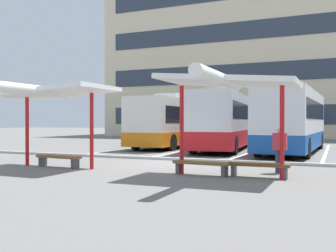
{
  "coord_description": "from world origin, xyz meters",
  "views": [
    {
      "loc": [
        6.4,
        -14.85,
        1.72
      ],
      "look_at": [
        -1.45,
        3.26,
        1.51
      ],
      "focal_mm": 41.86,
      "sensor_mm": 36.0,
      "label": 1
    }
  ],
  "objects_px": {
    "bench_1": "(59,158)",
    "bench_2": "(201,165)",
    "coach_bus_0": "(180,123)",
    "coach_bus_1": "(227,122)",
    "coach_bus_2": "(293,122)",
    "waiting_shelter_1": "(53,93)",
    "bench_3": "(259,167)",
    "waiting_passenger_0": "(280,147)",
    "waiting_shelter_2": "(227,83)"
  },
  "relations": [
    {
      "from": "coach_bus_0",
      "to": "coach_bus_2",
      "type": "xyz_separation_m",
      "value": [
        7.92,
        -2.71,
        0.09
      ]
    },
    {
      "from": "waiting_shelter_2",
      "to": "waiting_shelter_1",
      "type": "bearing_deg",
      "value": -178.82
    },
    {
      "from": "waiting_shelter_1",
      "to": "bench_3",
      "type": "relative_size",
      "value": 2.43
    },
    {
      "from": "coach_bus_0",
      "to": "coach_bus_1",
      "type": "bearing_deg",
      "value": -18.18
    },
    {
      "from": "coach_bus_2",
      "to": "bench_1",
      "type": "xyz_separation_m",
      "value": [
        -7.41,
        -11.01,
        -1.38
      ]
    },
    {
      "from": "waiting_shelter_1",
      "to": "bench_1",
      "type": "xyz_separation_m",
      "value": [
        0.0,
        0.28,
        -2.43
      ]
    },
    {
      "from": "waiting_shelter_2",
      "to": "waiting_passenger_0",
      "type": "distance_m",
      "value": 3.0
    },
    {
      "from": "waiting_shelter_1",
      "to": "waiting_passenger_0",
      "type": "relative_size",
      "value": 2.91
    },
    {
      "from": "bench_1",
      "to": "waiting_shelter_1",
      "type": "bearing_deg",
      "value": -90.0
    },
    {
      "from": "waiting_shelter_1",
      "to": "coach_bus_0",
      "type": "bearing_deg",
      "value": 92.1
    },
    {
      "from": "bench_3",
      "to": "waiting_passenger_0",
      "type": "height_order",
      "value": "waiting_passenger_0"
    },
    {
      "from": "waiting_shelter_2",
      "to": "coach_bus_1",
      "type": "bearing_deg",
      "value": 104.76
    },
    {
      "from": "bench_1",
      "to": "bench_2",
      "type": "relative_size",
      "value": 1.05
    },
    {
      "from": "coach_bus_0",
      "to": "waiting_shelter_1",
      "type": "xyz_separation_m",
      "value": [
        0.51,
        -14.0,
        1.14
      ]
    },
    {
      "from": "bench_2",
      "to": "bench_3",
      "type": "xyz_separation_m",
      "value": [
        1.8,
        0.2,
        -0.0
      ]
    },
    {
      "from": "waiting_passenger_0",
      "to": "bench_1",
      "type": "bearing_deg",
      "value": -168.45
    },
    {
      "from": "waiting_shelter_1",
      "to": "coach_bus_1",
      "type": "bearing_deg",
      "value": 75.78
    },
    {
      "from": "coach_bus_1",
      "to": "coach_bus_2",
      "type": "xyz_separation_m",
      "value": [
        4.17,
        -1.48,
        0.02
      ]
    },
    {
      "from": "coach_bus_0",
      "to": "waiting_shelter_1",
      "type": "relative_size",
      "value": 2.62
    },
    {
      "from": "bench_2",
      "to": "bench_3",
      "type": "relative_size",
      "value": 1.02
    },
    {
      "from": "bench_1",
      "to": "waiting_shelter_2",
      "type": "height_order",
      "value": "waiting_shelter_2"
    },
    {
      "from": "bench_3",
      "to": "coach_bus_1",
      "type": "bearing_deg",
      "value": 109.06
    },
    {
      "from": "waiting_passenger_0",
      "to": "bench_2",
      "type": "bearing_deg",
      "value": -145.04
    },
    {
      "from": "bench_1",
      "to": "coach_bus_0",
      "type": "bearing_deg",
      "value": 92.15
    },
    {
      "from": "waiting_passenger_0",
      "to": "coach_bus_2",
      "type": "bearing_deg",
      "value": 93.06
    },
    {
      "from": "bench_2",
      "to": "coach_bus_0",
      "type": "bearing_deg",
      "value": 114.32
    },
    {
      "from": "coach_bus_2",
      "to": "waiting_passenger_0",
      "type": "relative_size",
      "value": 6.95
    },
    {
      "from": "bench_1",
      "to": "bench_2",
      "type": "distance_m",
      "value": 5.66
    },
    {
      "from": "bench_3",
      "to": "waiting_passenger_0",
      "type": "bearing_deg",
      "value": 72.07
    },
    {
      "from": "coach_bus_0",
      "to": "waiting_passenger_0",
      "type": "bearing_deg",
      "value": -55.16
    },
    {
      "from": "coach_bus_1",
      "to": "coach_bus_2",
      "type": "relative_size",
      "value": 1.15
    },
    {
      "from": "coach_bus_1",
      "to": "coach_bus_2",
      "type": "distance_m",
      "value": 4.43
    },
    {
      "from": "coach_bus_2",
      "to": "bench_1",
      "type": "height_order",
      "value": "coach_bus_2"
    },
    {
      "from": "waiting_shelter_1",
      "to": "bench_2",
      "type": "relative_size",
      "value": 2.37
    },
    {
      "from": "coach_bus_2",
      "to": "waiting_passenger_0",
      "type": "height_order",
      "value": "coach_bus_2"
    },
    {
      "from": "coach_bus_2",
      "to": "bench_1",
      "type": "relative_size",
      "value": 5.4
    },
    {
      "from": "bench_1",
      "to": "bench_2",
      "type": "bearing_deg",
      "value": 0.48
    },
    {
      "from": "coach_bus_0",
      "to": "bench_2",
      "type": "distance_m",
      "value": 15.06
    },
    {
      "from": "bench_2",
      "to": "bench_3",
      "type": "distance_m",
      "value": 1.81
    },
    {
      "from": "coach_bus_0",
      "to": "bench_1",
      "type": "relative_size",
      "value": 5.93
    },
    {
      "from": "waiting_shelter_1",
      "to": "bench_3",
      "type": "bearing_deg",
      "value": 4.03
    },
    {
      "from": "bench_1",
      "to": "bench_3",
      "type": "relative_size",
      "value": 1.07
    },
    {
      "from": "coach_bus_0",
      "to": "bench_1",
      "type": "xyz_separation_m",
      "value": [
        0.51,
        -13.72,
        -1.29
      ]
    },
    {
      "from": "coach_bus_0",
      "to": "bench_2",
      "type": "bearing_deg",
      "value": -65.68
    },
    {
      "from": "waiting_passenger_0",
      "to": "waiting_shelter_1",
      "type": "bearing_deg",
      "value": -166.49
    },
    {
      "from": "coach_bus_2",
      "to": "waiting_shelter_1",
      "type": "distance_m",
      "value": 13.54
    },
    {
      "from": "waiting_shelter_2",
      "to": "waiting_passenger_0",
      "type": "xyz_separation_m",
      "value": [
        1.34,
        1.76,
        -2.02
      ]
    },
    {
      "from": "coach_bus_0",
      "to": "waiting_shelter_2",
      "type": "bearing_deg",
      "value": -62.95
    },
    {
      "from": "bench_2",
      "to": "waiting_passenger_0",
      "type": "xyz_separation_m",
      "value": [
        2.24,
        1.57,
        0.54
      ]
    },
    {
      "from": "waiting_passenger_0",
      "to": "coach_bus_1",
      "type": "bearing_deg",
      "value": 113.27
    }
  ]
}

